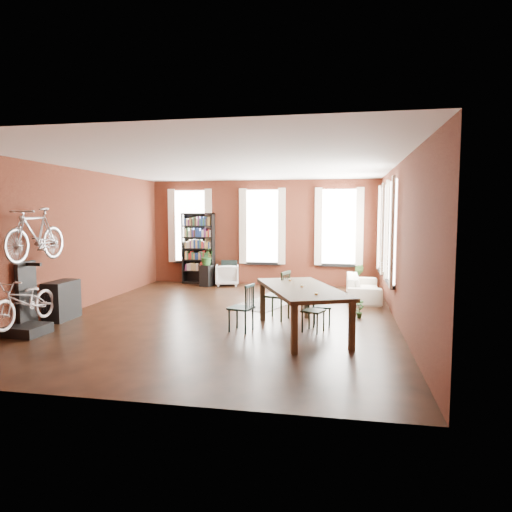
% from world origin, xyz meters
% --- Properties ---
extents(room, '(9.00, 9.04, 3.22)m').
position_xyz_m(room, '(0.25, 0.62, 2.14)').
color(room, black).
rests_on(room, ground).
extents(dining_table, '(2.00, 2.75, 0.85)m').
position_xyz_m(dining_table, '(1.69, -1.09, 0.43)').
color(dining_table, '#4C402D').
rests_on(dining_table, ground).
extents(dining_chair_a, '(0.49, 0.49, 0.88)m').
position_xyz_m(dining_chair_a, '(0.57, -1.13, 0.44)').
color(dining_chair_a, '#193737').
rests_on(dining_chair_a, ground).
extents(dining_chair_b, '(0.58, 0.58, 1.01)m').
position_xyz_m(dining_chair_b, '(1.09, -0.07, 0.50)').
color(dining_chair_b, '#1E2E1B').
rests_on(dining_chair_b, ground).
extents(dining_chair_c, '(0.48, 0.48, 0.80)m').
position_xyz_m(dining_chair_c, '(1.89, -0.93, 0.40)').
color(dining_chair_c, black).
rests_on(dining_chair_c, ground).
extents(dining_chair_d, '(0.37, 0.37, 0.79)m').
position_xyz_m(dining_chair_d, '(2.03, -0.48, 0.39)').
color(dining_chair_d, '#173432').
rests_on(dining_chair_d, ground).
extents(bookshelf, '(1.00, 0.32, 2.20)m').
position_xyz_m(bookshelf, '(-2.00, 4.30, 1.10)').
color(bookshelf, black).
rests_on(bookshelf, ground).
extents(white_armchair, '(0.81, 0.77, 0.70)m').
position_xyz_m(white_armchair, '(-1.03, 4.10, 0.35)').
color(white_armchair, silver).
rests_on(white_armchair, ground).
extents(cream_sofa, '(0.61, 2.08, 0.81)m').
position_xyz_m(cream_sofa, '(2.95, 2.60, 0.41)').
color(cream_sofa, beige).
rests_on(cream_sofa, ground).
extents(striped_rug, '(1.56, 1.94, 0.01)m').
position_xyz_m(striped_rug, '(0.56, 1.42, 0.01)').
color(striped_rug, black).
rests_on(striped_rug, ground).
extents(bike_trainer, '(0.67, 0.67, 0.18)m').
position_xyz_m(bike_trainer, '(-3.18, -2.11, 0.09)').
color(bike_trainer, black).
rests_on(bike_trainer, ground).
extents(bike_wall_rack, '(0.16, 0.60, 1.30)m').
position_xyz_m(bike_wall_rack, '(-3.40, -1.80, 0.65)').
color(bike_wall_rack, black).
rests_on(bike_wall_rack, ground).
extents(console_table, '(0.40, 0.80, 0.80)m').
position_xyz_m(console_table, '(-3.28, -0.90, 0.40)').
color(console_table, black).
rests_on(console_table, ground).
extents(plant_stand, '(0.39, 0.39, 0.64)m').
position_xyz_m(plant_stand, '(-1.60, 3.81, 0.32)').
color(plant_stand, black).
rests_on(plant_stand, ground).
extents(plant_by_sofa, '(0.46, 0.77, 0.33)m').
position_xyz_m(plant_by_sofa, '(2.82, 3.97, 0.17)').
color(plant_by_sofa, '#2E5220').
rests_on(plant_by_sofa, ground).
extents(plant_small, '(0.39, 0.48, 0.15)m').
position_xyz_m(plant_small, '(2.77, 0.36, 0.08)').
color(plant_small, '#275020').
rests_on(plant_small, ground).
extents(bicycle_floor, '(0.57, 0.86, 1.64)m').
position_xyz_m(bicycle_floor, '(-3.22, -2.07, 1.00)').
color(bicycle_floor, beige).
rests_on(bicycle_floor, bike_trainer).
extents(bicycle_hung, '(0.47, 1.00, 1.66)m').
position_xyz_m(bicycle_hung, '(-3.15, -1.80, 2.13)').
color(bicycle_hung, '#A5A8AD').
rests_on(bicycle_hung, bike_wall_rack).
extents(plant_on_stand, '(0.53, 0.58, 0.42)m').
position_xyz_m(plant_on_stand, '(-1.57, 3.79, 0.85)').
color(plant_on_stand, '#255823').
rests_on(plant_on_stand, plant_stand).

